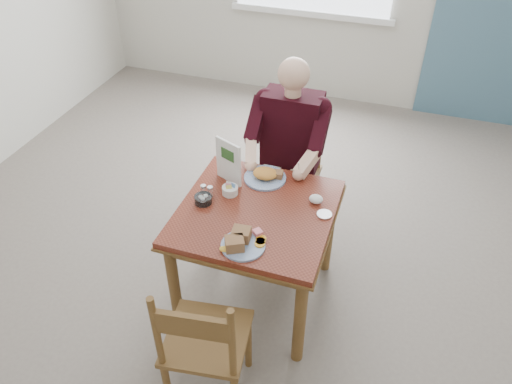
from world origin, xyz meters
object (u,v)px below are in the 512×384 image
(table, at_px, (256,224))
(far_plate, at_px, (266,175))
(chair_near, at_px, (205,344))
(near_plate, at_px, (241,241))
(chair_far, at_px, (290,172))
(diner, at_px, (289,140))

(table, distance_m, far_plate, 0.34)
(table, height_order, chair_near, chair_near)
(near_plate, xyz_separation_m, far_plate, (-0.06, 0.62, -0.00))
(chair_far, xyz_separation_m, near_plate, (0.02, -1.11, 0.30))
(table, height_order, diner, diner)
(chair_far, height_order, chair_near, same)
(chair_far, distance_m, chair_near, 1.58)
(diner, bearing_deg, near_plate, -88.94)
(table, relative_size, chair_far, 0.97)
(near_plate, bearing_deg, far_plate, 95.23)
(chair_near, height_order, far_plate, chair_near)
(chair_near, bearing_deg, far_plate, 91.18)
(chair_near, distance_m, diner, 1.53)
(table, xyz_separation_m, diner, (0.00, 0.71, 0.17))
(diner, distance_m, far_plate, 0.40)
(table, xyz_separation_m, far_plate, (-0.04, 0.31, 0.14))
(near_plate, bearing_deg, table, 93.48)
(far_plate, bearing_deg, diner, 84.53)
(chair_near, relative_size, diner, 0.69)
(chair_far, bearing_deg, diner, -89.99)
(diner, bearing_deg, far_plate, -95.47)
(diner, height_order, near_plate, diner)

